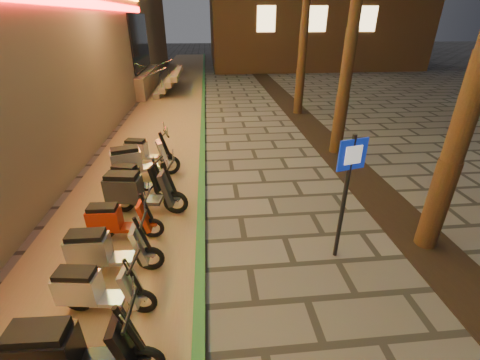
{
  "coord_description": "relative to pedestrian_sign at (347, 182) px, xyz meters",
  "views": [
    {
      "loc": [
        -0.61,
        -2.8,
        4.08
      ],
      "look_at": [
        -0.06,
        2.85,
        1.2
      ],
      "focal_mm": 24.0,
      "sensor_mm": 36.0,
      "label": 1
    }
  ],
  "objects": [
    {
      "name": "scooter_8",
      "position": [
        -4.25,
        0.94,
        -1.12
      ],
      "size": [
        1.47,
        0.52,
        1.04
      ],
      "rotation": [
        0.0,
        0.0,
        -0.04
      ],
      "color": "black",
      "rests_on": "ground"
    },
    {
      "name": "ground",
      "position": [
        -1.68,
        -1.85,
        -1.57
      ],
      "size": [
        120.0,
        120.0,
        0.0
      ],
      "primitive_type": "plane",
      "color": "#474442",
      "rests_on": "ground"
    },
    {
      "name": "scooter_5",
      "position": [
        -4.08,
        -2.0,
        -1.03
      ],
      "size": [
        1.77,
        0.62,
        1.25
      ],
      "rotation": [
        0.0,
        0.0,
        -0.04
      ],
      "color": "black",
      "rests_on": "ground"
    },
    {
      "name": "scooter_11",
      "position": [
        -4.31,
        3.65,
        -1.01
      ],
      "size": [
        1.84,
        0.97,
        1.31
      ],
      "rotation": [
        0.0,
        0.0,
        0.3
      ],
      "color": "black",
      "rests_on": "ground"
    },
    {
      "name": "scooter_7",
      "position": [
        -4.21,
        -0.05,
        -1.08
      ],
      "size": [
        1.6,
        0.56,
        1.13
      ],
      "rotation": [
        0.0,
        0.0,
        -0.01
      ],
      "color": "black",
      "rests_on": "ground"
    },
    {
      "name": "pedestrian_sign",
      "position": [
        0.0,
        0.0,
        0.0
      ],
      "size": [
        0.53,
        0.16,
        2.43
      ],
      "rotation": [
        0.0,
        0.0,
        0.25
      ],
      "color": "black",
      "rests_on": "ground"
    },
    {
      "name": "scooter_10",
      "position": [
        -4.24,
        2.77,
        -1.11
      ],
      "size": [
        1.51,
        0.77,
        1.07
      ],
      "rotation": [
        0.0,
        0.0,
        -0.28
      ],
      "color": "black",
      "rests_on": "ground"
    },
    {
      "name": "green_curb",
      "position": [
        -2.58,
        8.15,
        -1.52
      ],
      "size": [
        0.18,
        60.0,
        0.1
      ],
      "primitive_type": "cube",
      "color": "#25632D",
      "rests_on": "ground"
    },
    {
      "name": "scooter_9",
      "position": [
        -4.02,
        1.92,
        -1.01
      ],
      "size": [
        1.86,
        0.75,
        1.31
      ],
      "rotation": [
        0.0,
        0.0,
        -0.14
      ],
      "color": "black",
      "rests_on": "ground"
    },
    {
      "name": "parking_strip",
      "position": [
        -4.28,
        8.15,
        -1.57
      ],
      "size": [
        3.4,
        60.0,
        0.01
      ],
      "primitive_type": "cube",
      "color": "#8C7251",
      "rests_on": "ground"
    },
    {
      "name": "planting_strip",
      "position": [
        1.92,
        3.15,
        -1.56
      ],
      "size": [
        1.2,
        40.0,
        0.02
      ],
      "primitive_type": "cube",
      "color": "black",
      "rests_on": "ground"
    },
    {
      "name": "scooter_12",
      "position": [
        -4.33,
        4.7,
        -1.12
      ],
      "size": [
        1.5,
        0.7,
        1.05
      ],
      "rotation": [
        0.0,
        0.0,
        -0.22
      ],
      "color": "black",
      "rests_on": "ground"
    },
    {
      "name": "scooter_6",
      "position": [
        -4.13,
        -0.92,
        -1.12
      ],
      "size": [
        1.49,
        0.59,
        1.04
      ],
      "rotation": [
        0.0,
        0.0,
        -0.13
      ],
      "color": "black",
      "rests_on": "ground"
    }
  ]
}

